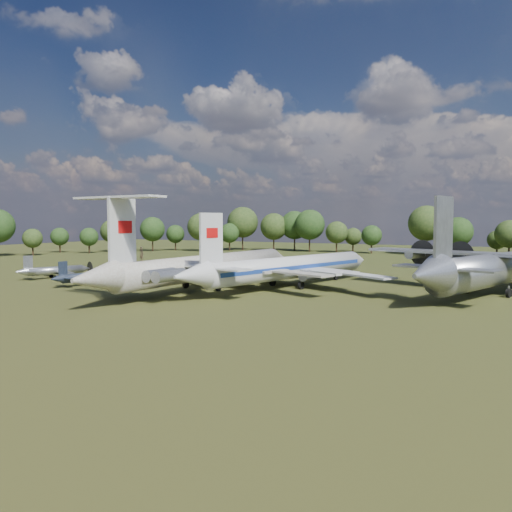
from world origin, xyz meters
The scene contains 7 objects.
ground centered at (0.00, 0.00, 0.00)m, with size 300.00×300.00×0.00m, color #233A13.
il62_airliner centered at (3.90, -2.75, 2.55)m, with size 39.97×51.96×5.10m, color silver, non-canonical shape.
tu104_jet centered at (14.16, 4.23, 2.36)m, with size 35.38×47.17×4.72m, color silver, non-canonical shape.
an12_transport centered at (41.71, 9.90, 2.83)m, with size 38.46×42.98×5.66m, color #A0A3A8, non-canonical shape.
small_prop_west centered at (-15.28, -8.54, 1.00)m, with size 10.05×13.70×2.01m, color black, non-canonical shape.
small_prop_northwest centered at (-27.45, -4.62, 1.05)m, with size 10.51×14.33×2.10m, color #93969A, non-canonical shape.
person_on_il62 centered at (3.10, -17.00, 5.99)m, with size 0.65×0.43×1.79m, color #93754B.
Camera 1 is at (45.17, -65.33, 10.08)m, focal length 35.00 mm.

